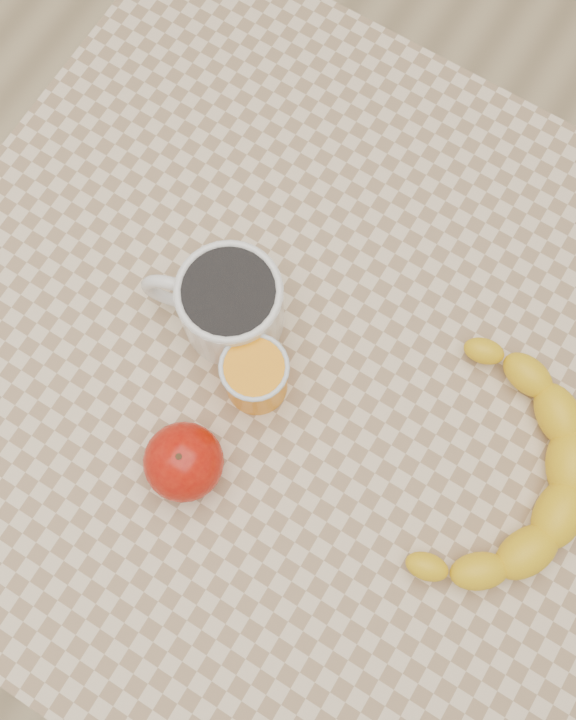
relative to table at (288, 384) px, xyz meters
The scene contains 6 objects.
ground 0.66m from the table, ahead, with size 3.00×3.00×0.00m, color tan.
table is the anchor object (origin of this frame).
coffee_mug 0.15m from the table, behind, with size 0.15×0.13×0.09m.
orange_juice_glass 0.13m from the table, 114.29° to the right, with size 0.07×0.07×0.08m.
apple 0.19m from the table, 101.99° to the right, with size 0.10×0.10×0.07m.
banana 0.26m from the table, ahead, with size 0.22×0.31×0.05m, color yellow, non-canonical shape.
Camera 1 is at (0.11, -0.17, 1.54)m, focal length 40.00 mm.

